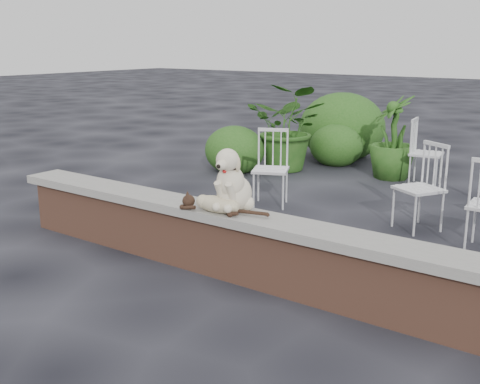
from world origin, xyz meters
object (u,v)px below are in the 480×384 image
Objects in this scene: chair_e at (426,152)px; chair_a at (271,168)px; cat at (216,203)px; potted_plant_a at (289,127)px; dog at (234,178)px; chair_b at (419,187)px; potted_plant_b at (393,137)px.

chair_a is at bearing 143.06° from chair_e.
cat is at bearing 167.57° from chair_e.
potted_plant_a reaches higher than chair_a.
dog reaches higher than chair_a.
chair_e reaches higher than cat.
cat is at bearing -81.21° from chair_b.
potted_plant_b is (-0.25, 4.52, -0.04)m from cat.
chair_b is 0.69× the size of potted_plant_a.
cat is 4.39m from chair_e.
cat is 1.01× the size of chair_a.
potted_plant_b reaches higher than cat.
dog is at bearing -85.68° from potted_plant_b.
potted_plant_b reaches higher than chair_e.
chair_e is at bearing -14.45° from potted_plant_b.
potted_plant_a reaches higher than cat.
chair_a reaches higher than cat.
cat is 4.48m from potted_plant_a.
potted_plant_b reaches higher than dog.
chair_b is (0.93, 2.32, -0.19)m from cat.
dog is 0.41× the size of potted_plant_a.
dog reaches higher than chair_b.
potted_plant_a is (-1.79, 4.11, 0.02)m from cat.
potted_plant_b is (-1.18, 2.20, 0.15)m from chair_b.
potted_plant_a is 1.11× the size of potted_plant_b.
potted_plant_a reaches higher than potted_plant_b.
chair_a is (-1.19, -2.19, 0.00)m from chair_e.
chair_a is 0.69× the size of potted_plant_a.
potted_plant_a is at bearing 90.21° from chair_a.
potted_plant_b is (0.63, 2.33, 0.15)m from chair_a.
potted_plant_b reaches higher than chair_b.
chair_e is 0.59m from potted_plant_b.
cat is 2.50m from chair_b.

